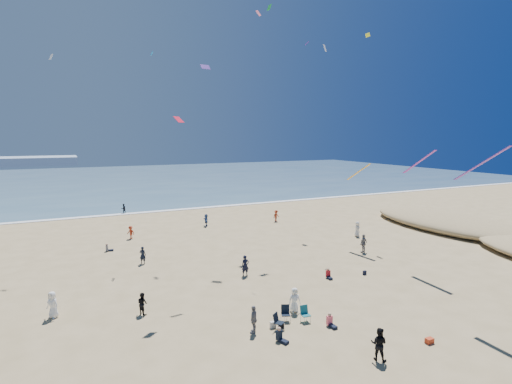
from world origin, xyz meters
name	(u,v)px	position (x,y,z in m)	size (l,w,h in m)	color
ground	(288,365)	(0.00, 0.00, 0.00)	(220.00, 220.00, 0.00)	tan
ocean	(107,180)	(0.00, 95.00, 0.03)	(220.00, 100.00, 0.06)	#476B84
surf_line	(139,213)	(0.00, 45.00, 0.04)	(220.00, 1.20, 0.08)	white
standing_flyers	(252,253)	(5.51, 16.27, 0.82)	(32.33, 49.06, 1.86)	black
seated_group	(264,299)	(2.15, 7.08, 0.42)	(16.53, 31.02, 0.84)	silver
chair_cluster	(290,316)	(2.36, 3.82, 0.50)	(2.74, 1.61, 1.00)	black
white_tote	(273,325)	(1.16, 3.86, 0.20)	(0.35, 0.20, 0.40)	silver
black_backpack	(281,325)	(1.61, 3.65, 0.19)	(0.30, 0.22, 0.38)	black
cooler	(429,341)	(8.27, -1.57, 0.15)	(0.45, 0.30, 0.30)	red
navy_bag	(365,273)	(12.57, 8.84, 0.17)	(0.28, 0.18, 0.34)	black
kites_aloft	(302,90)	(9.58, 14.45, 15.64)	(45.81, 39.68, 28.34)	green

